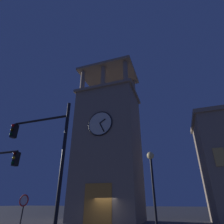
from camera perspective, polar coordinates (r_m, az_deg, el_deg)
clocktower at (r=25.89m, az=-1.12°, el=-10.56°), size 8.74×6.91×24.17m
traffic_signal_mid at (r=9.54m, az=-19.92°, el=-11.28°), size 3.49×0.41×6.71m
street_lamp at (r=11.71m, az=12.41°, el=-18.99°), size 0.44×0.44×4.90m
no_horn_sign at (r=15.49m, az=-25.79°, el=-24.18°), size 0.78×0.14×2.59m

